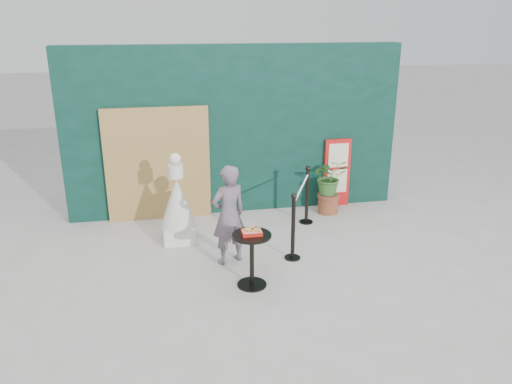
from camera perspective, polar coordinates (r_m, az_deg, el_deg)
name	(u,v)px	position (r m, az deg, el deg)	size (l,w,h in m)	color
ground	(274,294)	(6.68, 2.02, -11.52)	(60.00, 60.00, 0.00)	#ADAAA5
back_wall	(235,131)	(9.03, -2.40, 7.03)	(6.00, 0.30, 3.00)	black
bamboo_fence	(158,165)	(8.85, -11.14, 3.08)	(1.80, 0.08, 2.00)	tan
woman	(229,215)	(7.17, -3.14, -2.64)	(0.54, 0.36, 1.48)	slate
menu_board	(337,173)	(9.53, 9.23, 2.16)	(0.50, 0.07, 1.30)	red
statue	(178,206)	(7.99, -8.95, -1.60)	(0.57, 0.57, 1.47)	white
cafe_table	(252,252)	(6.63, -0.48, -6.85)	(0.52, 0.52, 0.75)	black
food_basket	(252,232)	(6.51, -0.47, -4.55)	(0.26, 0.19, 0.11)	red
planter	(329,182)	(9.16, 8.36, 1.17)	(0.61, 0.53, 1.04)	brown
stanchion_barrier	(301,211)	(8.03, 5.12, -2.14)	(0.84, 1.54, 1.03)	black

